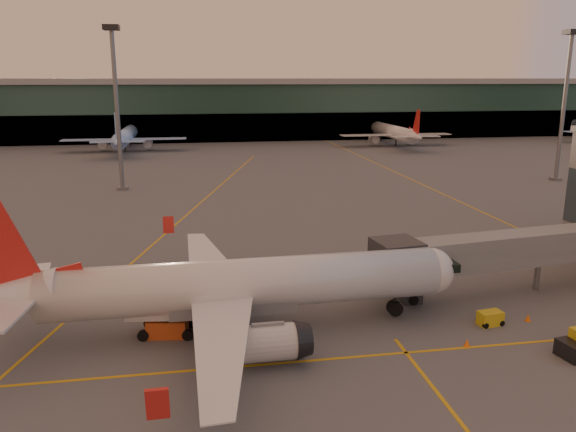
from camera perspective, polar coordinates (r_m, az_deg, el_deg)
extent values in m
plane|color=#4C4F54|center=(33.42, 6.73, -18.21)|extent=(600.00, 600.00, 0.00)
cube|color=gold|center=(37.59, 4.55, -14.26)|extent=(80.00, 0.25, 0.01)
cube|color=gold|center=(74.26, -10.57, -0.18)|extent=(31.30, 115.98, 0.01)
cube|color=gold|center=(105.89, 11.83, 3.93)|extent=(0.25, 160.00, 0.01)
cube|color=#19382D|center=(169.59, -6.86, 10.46)|extent=(400.00, 18.00, 16.00)
cube|color=gray|center=(169.31, -6.94, 13.43)|extent=(400.00, 20.00, 1.60)
cube|color=black|center=(161.40, -6.66, 8.88)|extent=(400.00, 1.00, 8.00)
cylinder|color=slate|center=(93.97, -16.96, 10.08)|extent=(0.70, 0.70, 25.00)
cube|color=black|center=(94.13, -17.52, 17.81)|extent=(2.40, 2.40, 0.80)
cube|color=slate|center=(95.44, -16.44, 2.74)|extent=(1.60, 1.60, 0.50)
cylinder|color=slate|center=(109.45, 26.21, 9.73)|extent=(0.70, 0.70, 25.00)
cube|color=black|center=(109.59, 26.94, 16.34)|extent=(2.40, 2.40, 0.80)
cube|color=slate|center=(110.71, 25.53, 3.42)|extent=(1.60, 1.60, 0.50)
cylinder|color=silver|center=(40.02, -4.24, -6.84)|extent=(27.92, 4.20, 3.57)
sphere|color=silver|center=(43.72, 14.28, -5.43)|extent=(3.50, 3.50, 3.50)
cube|color=black|center=(44.01, 15.52, -4.77)|extent=(1.66, 2.36, 0.63)
cone|color=silver|center=(41.34, -26.48, -7.24)|extent=(6.19, 3.53, 3.40)
cube|color=silver|center=(38.47, -27.18, -8.71)|extent=(3.54, 6.07, 0.18)
cylinder|color=silver|center=(35.95, -2.04, -12.73)|extent=(3.79, 2.41, 2.32)
cylinder|color=black|center=(38.82, -6.81, -12.04)|extent=(1.64, 1.29, 1.61)
cylinder|color=black|center=(38.61, -6.83, -11.38)|extent=(0.32, 0.32, 0.98)
cube|color=silver|center=(43.99, -25.04, -5.73)|extent=(3.78, 6.16, 0.18)
cylinder|color=silver|center=(45.84, -4.15, -6.73)|extent=(3.79, 2.41, 2.32)
cylinder|color=black|center=(43.05, -7.28, -9.36)|extent=(1.64, 1.29, 1.61)
cylinder|color=black|center=(42.86, -7.30, -8.76)|extent=(0.32, 0.32, 0.98)
cube|color=slate|center=(40.35, -5.67, -8.47)|extent=(8.89, 3.06, 1.43)
cylinder|color=black|center=(43.66, 10.79, -9.16)|extent=(1.14, 0.74, 1.13)
cube|color=slate|center=(52.05, 24.25, -2.80)|extent=(27.81, 6.32, 2.70)
cube|color=#2D3035|center=(44.99, 10.95, -4.30)|extent=(3.83, 3.83, 3.00)
cube|color=#2D3035|center=(47.18, 12.14, -6.94)|extent=(1.60, 2.40, 2.40)
cylinder|color=black|center=(46.52, 12.59, -8.32)|extent=(0.80, 0.40, 0.80)
cylinder|color=black|center=(48.41, 11.62, -7.38)|extent=(0.80, 0.40, 0.80)
cylinder|color=slate|center=(52.80, 23.98, -5.50)|extent=(0.50, 0.50, 2.57)
cube|color=#BC461A|center=(41.35, -12.11, -10.83)|extent=(2.98, 2.39, 1.28)
cube|color=silver|center=(40.61, -12.62, -8.25)|extent=(5.19, 2.78, 2.39)
cylinder|color=black|center=(40.85, -14.51, -11.69)|extent=(0.80, 0.40, 0.77)
cylinder|color=black|center=(40.30, -10.16, -11.82)|extent=(0.80, 0.40, 0.77)
cube|color=gold|center=(44.47, 19.85, -9.74)|extent=(1.86, 1.28, 1.04)
cylinder|color=black|center=(43.88, 19.43, -10.46)|extent=(0.46, 0.28, 0.43)
cylinder|color=black|center=(44.69, 20.87, -10.13)|extent=(0.46, 0.28, 0.43)
cone|color=orange|center=(46.23, 23.20, -9.48)|extent=(0.42, 0.42, 0.53)
cube|color=orange|center=(46.33, 23.17, -9.76)|extent=(0.36, 0.36, 0.03)
cone|color=orange|center=(57.81, -8.96, -3.87)|extent=(0.42, 0.42, 0.53)
cube|color=orange|center=(57.89, -8.96, -4.11)|extent=(0.36, 0.36, 0.03)
cone|color=orange|center=(40.78, 17.73, -12.16)|extent=(0.41, 0.41, 0.52)
cube|color=orange|center=(40.89, 17.71, -12.47)|extent=(0.35, 0.35, 0.03)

